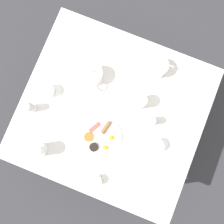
# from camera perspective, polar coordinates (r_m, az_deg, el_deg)

# --- Properties ---
(ground_plane) EXTENTS (8.00, 8.00, 0.00)m
(ground_plane) POSITION_cam_1_polar(r_m,az_deg,el_deg) (2.10, 0.00, -1.96)
(ground_plane) COLOR #333338
(table) EXTENTS (1.05, 1.14, 0.73)m
(table) POSITION_cam_1_polar(r_m,az_deg,el_deg) (1.43, 0.00, -0.32)
(table) COLOR silver
(table) RESTS_ON ground_plane
(breakfast_plate) EXTENTS (0.27, 0.27, 0.04)m
(breakfast_plate) POSITION_cam_1_polar(r_m,az_deg,el_deg) (1.36, -3.07, -6.66)
(breakfast_plate) COLOR white
(breakfast_plate) RESTS_ON table
(teapot_near) EXTENTS (0.12, 0.20, 0.13)m
(teapot_near) POSITION_cam_1_polar(r_m,az_deg,el_deg) (1.40, 11.81, 11.39)
(teapot_near) COLOR white
(teapot_near) RESTS_ON table
(teapot_far) EXTENTS (0.18, 0.14, 0.13)m
(teapot_far) POSITION_cam_1_polar(r_m,az_deg,el_deg) (1.36, -5.00, 9.71)
(teapot_far) COLOR white
(teapot_far) RESTS_ON table
(teacup_with_saucer_left) EXTENTS (0.15, 0.15, 0.07)m
(teacup_with_saucer_left) POSITION_cam_1_polar(r_m,az_deg,el_deg) (1.36, 11.42, -8.59)
(teacup_with_saucer_left) COLOR white
(teacup_with_saucer_left) RESTS_ON table
(teacup_with_saucer_right) EXTENTS (0.15, 0.15, 0.07)m
(teacup_with_saucer_right) POSITION_cam_1_polar(r_m,az_deg,el_deg) (1.42, -16.37, 5.28)
(teacup_with_saucer_right) COLOR white
(teacup_with_saucer_right) RESTS_ON table
(water_glass_tall) EXTENTS (0.08, 0.08, 0.14)m
(water_glass_tall) POSITION_cam_1_polar(r_m,az_deg,el_deg) (1.37, -18.79, -9.54)
(water_glass_tall) COLOR white
(water_glass_tall) RESTS_ON table
(water_glass_short) EXTENTS (0.08, 0.08, 0.13)m
(water_glass_short) POSITION_cam_1_polar(r_m,az_deg,el_deg) (1.32, 7.08, 2.71)
(water_glass_short) COLOR white
(water_glass_short) RESTS_ON table
(creamer_jug) EXTENTS (0.08, 0.06, 0.05)m
(creamer_jug) POSITION_cam_1_polar(r_m,az_deg,el_deg) (1.37, -3.95, -17.47)
(creamer_jug) COLOR white
(creamer_jug) RESTS_ON table
(pepper_grinder) EXTENTS (0.05, 0.05, 0.11)m
(pepper_grinder) POSITION_cam_1_polar(r_m,az_deg,el_deg) (1.33, 10.48, -2.40)
(pepper_grinder) COLOR #BCBCC1
(pepper_grinder) RESTS_ON table
(salt_grinder) EXTENTS (0.05, 0.05, 0.11)m
(salt_grinder) POSITION_cam_1_polar(r_m,az_deg,el_deg) (1.41, -20.54, 1.16)
(salt_grinder) COLOR #BCBCC1
(salt_grinder) RESTS_ON table
(napkin_folded) EXTENTS (0.14, 0.16, 0.01)m
(napkin_folded) POSITION_cam_1_polar(r_m,az_deg,el_deg) (1.43, 11.89, -19.10)
(napkin_folded) COLOR white
(napkin_folded) RESTS_ON table
(fork_by_plate) EXTENTS (0.18, 0.06, 0.00)m
(fork_by_plate) POSITION_cam_1_polar(r_m,az_deg,el_deg) (1.45, 19.37, -0.26)
(fork_by_plate) COLOR silver
(fork_by_plate) RESTS_ON table
(knife_by_plate) EXTENTS (0.08, 0.19, 0.00)m
(knife_by_plate) POSITION_cam_1_polar(r_m,az_deg,el_deg) (1.52, -8.97, 19.56)
(knife_by_plate) COLOR silver
(knife_by_plate) RESTS_ON table
(spoon_for_tea) EXTENTS (0.12, 0.11, 0.00)m
(spoon_for_tea) POSITION_cam_1_polar(r_m,az_deg,el_deg) (1.48, -14.46, 12.71)
(spoon_for_tea) COLOR silver
(spoon_for_tea) RESTS_ON table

